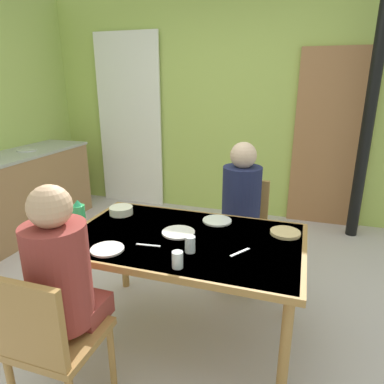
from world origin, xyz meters
name	(u,v)px	position (x,y,z in m)	size (l,w,h in m)	color
ground_plane	(151,304)	(0.00, 0.00, 0.00)	(5.93, 5.93, 0.00)	beige
wall_back	(222,107)	(0.00, 2.22, 1.33)	(4.76, 0.10, 2.67)	#AAC057
door_wooden	(330,141)	(1.29, 2.14, 1.00)	(0.80, 0.05, 2.00)	#9D683F
stove_pipe_column	(369,114)	(1.61, 1.87, 1.33)	(0.12, 0.12, 2.67)	black
curtain_panel	(130,122)	(-1.23, 2.12, 1.12)	(0.90, 0.03, 2.24)	white
kitchen_counter	(12,197)	(-1.95, 0.70, 0.45)	(0.61, 2.03, 0.91)	#966D48
dining_table	(185,247)	(0.35, -0.22, 0.65)	(1.46, 0.90, 0.72)	#A4753C
chair_near_diner	(49,340)	(-0.04, -1.02, 0.50)	(0.40, 0.40, 0.87)	#A4753C
chair_far_diner	(243,225)	(0.59, 0.59, 0.50)	(0.40, 0.40, 0.87)	#A4753C
person_near_diner	(61,272)	(-0.04, -0.88, 0.78)	(0.30, 0.37, 0.77)	brown
person_far_diner	(241,198)	(0.59, 0.45, 0.78)	(0.30, 0.37, 0.77)	#1B2547
water_bottle_green_near	(80,223)	(-0.21, -0.48, 0.85)	(0.08, 0.08, 0.27)	green
serving_bowl_center	(121,210)	(-0.22, 0.01, 0.75)	(0.17, 0.17, 0.06)	#EEE8CB
dinner_plate_near_left	(178,232)	(0.30, -0.17, 0.73)	(0.21, 0.21, 0.01)	white
dinner_plate_near_right	(217,221)	(0.49, 0.09, 0.73)	(0.20, 0.20, 0.01)	white
dinner_plate_far_center	(107,249)	(-0.01, -0.52, 0.73)	(0.19, 0.19, 0.01)	white
drinking_glass_by_near_diner	(190,244)	(0.45, -0.39, 0.77)	(0.06, 0.06, 0.09)	silver
drinking_glass_by_far_diner	(178,260)	(0.44, -0.57, 0.77)	(0.06, 0.06, 0.09)	silver
bread_plate_sliced	(285,233)	(0.95, 0.02, 0.73)	(0.19, 0.19, 0.02)	#DBB77A
cutlery_knife_near	(240,252)	(0.72, -0.31, 0.72)	(0.15, 0.02, 0.00)	silver
cutlery_fork_near	(148,245)	(0.19, -0.39, 0.72)	(0.15, 0.02, 0.00)	silver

